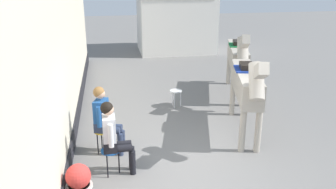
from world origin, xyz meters
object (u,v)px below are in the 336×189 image
seated_visitor_far (105,117)px  spare_stool_white (176,92)px  saddled_horse_near (247,84)px  flower_planter_far (79,182)px  seated_visitor_near (113,134)px  saddled_horse_far (238,56)px

seated_visitor_far → spare_stool_white: 2.95m
saddled_horse_near → flower_planter_far: saddled_horse_near is taller
seated_visitor_far → saddled_horse_near: saddled_horse_near is taller
seated_visitor_near → saddled_horse_far: size_ratio=0.47×
seated_visitor_far → saddled_horse_near: 3.09m
seated_visitor_far → saddled_horse_near: (3.05, 0.38, 0.38)m
seated_visitor_near → flower_planter_far: 1.02m
flower_planter_far → seated_visitor_near: bearing=51.2°
seated_visitor_near → spare_stool_white: bearing=61.2°
saddled_horse_near → flower_planter_far: (-3.48, -1.94, -0.82)m
saddled_horse_far → flower_planter_far: size_ratio=4.58×
seated_visitor_near → spare_stool_white: 3.56m
saddled_horse_near → saddled_horse_far: (0.71, 2.51, 0.00)m
saddled_horse_near → flower_planter_far: bearing=-150.9°
saddled_horse_near → spare_stool_white: (-1.20, 1.88, -0.76)m
saddled_horse_far → spare_stool_white: size_ratio=6.37×
seated_visitor_near → seated_visitor_far: size_ratio=1.00×
spare_stool_white → saddled_horse_near: bearing=-57.6°
seated_visitor_near → spare_stool_white: size_ratio=3.02×
saddled_horse_far → seated_visitor_far: bearing=-142.4°
saddled_horse_far → saddled_horse_near: bearing=-105.7°
seated_visitor_near → seated_visitor_far: 0.85m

